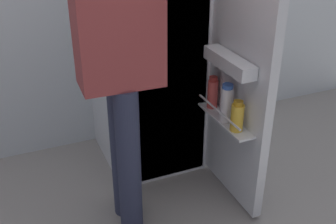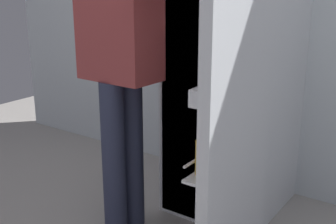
% 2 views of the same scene
% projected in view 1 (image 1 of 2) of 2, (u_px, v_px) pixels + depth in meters
% --- Properties ---
extents(ground_plane, '(6.07, 6.07, 0.00)m').
position_uv_depth(ground_plane, '(181.00, 202.00, 2.46)').
color(ground_plane, gray).
extents(refrigerator, '(0.63, 1.21, 1.73)m').
position_uv_depth(refrigerator, '(150.00, 35.00, 2.50)').
color(refrigerator, silver).
rests_on(refrigerator, ground_plane).
extents(person, '(0.51, 0.71, 1.65)m').
position_uv_depth(person, '(122.00, 51.00, 1.88)').
color(person, '#2D334C').
rests_on(person, ground_plane).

